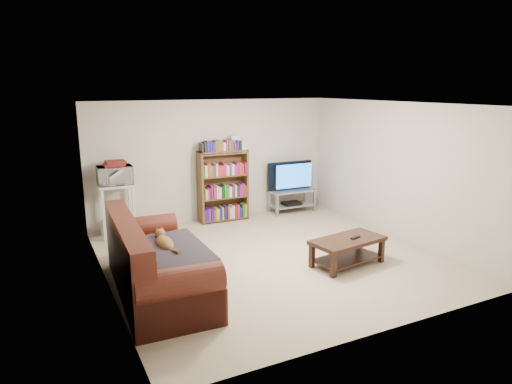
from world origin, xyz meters
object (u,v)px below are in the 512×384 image
bookshelf (223,185)px  sofa (152,268)px  tv_stand (292,197)px  coffee_table (348,246)px

bookshelf → sofa: bearing=-127.1°
sofa → tv_stand: (3.67, 2.60, -0.02)m
sofa → bookshelf: 3.41m
tv_stand → bookshelf: bearing=178.8°
sofa → bookshelf: (2.11, 2.66, 0.38)m
sofa → coffee_table: 2.92m
tv_stand → coffee_table: bearing=-103.8°
tv_stand → bookshelf: 1.61m
coffee_table → sofa: bearing=164.4°
sofa → bookshelf: size_ratio=1.71×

